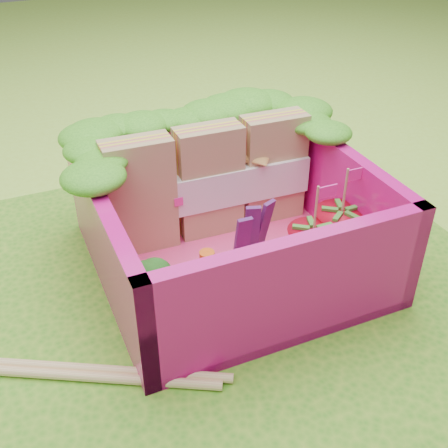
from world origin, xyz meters
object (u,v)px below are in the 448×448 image
sandwich_stack (210,182)px  strawberry_left (311,251)px  strawberry_right (339,234)px  broccoli (151,288)px  bento_box (230,218)px

sandwich_stack → strawberry_left: size_ratio=2.23×
strawberry_left → strawberry_right: bearing=17.3°
broccoli → strawberry_right: 1.01m
strawberry_left → strawberry_right: size_ratio=0.97×
sandwich_stack → broccoli: bearing=-131.6°
strawberry_right → broccoli: bearing=-175.0°
strawberry_left → strawberry_right: (0.20, 0.06, 0.01)m
sandwich_stack → strawberry_right: size_ratio=2.16×
broccoli → strawberry_left: 0.81m
bento_box → strawberry_left: (0.30, -0.29, -0.09)m
bento_box → broccoli: bento_box is taller
sandwich_stack → broccoli: 0.77m
bento_box → strawberry_right: 0.56m
strawberry_left → strawberry_right: strawberry_right is taller
bento_box → strawberry_right: bearing=-24.2°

